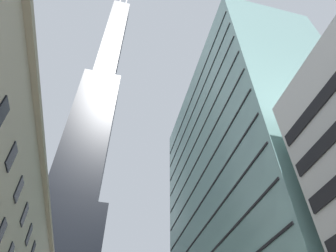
% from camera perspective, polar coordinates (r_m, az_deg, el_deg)
% --- Properties ---
extents(dark_skyscraper, '(24.10, 24.10, 221.97)m').
position_cam_1_polar(dark_skyscraper, '(115.37, -16.55, -7.51)').
color(dark_skyscraper, black).
rests_on(dark_skyscraper, ground).
extents(glass_office_midrise, '(16.33, 38.42, 53.38)m').
position_cam_1_polar(glass_office_midrise, '(49.50, 15.43, -12.59)').
color(glass_office_midrise, gray).
rests_on(glass_office_midrise, ground).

